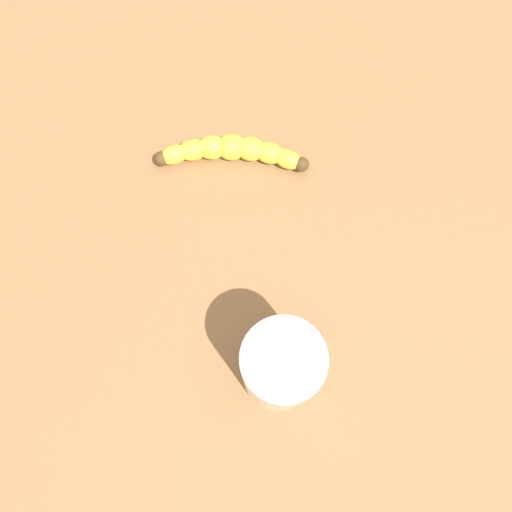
# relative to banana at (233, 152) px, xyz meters

# --- Properties ---
(wooden_tabletop) EXTENTS (1.20, 1.20, 0.03)m
(wooden_tabletop) POSITION_rel_banana_xyz_m (0.17, 0.09, -0.03)
(wooden_tabletop) COLOR olive
(wooden_tabletop) RESTS_ON ground
(banana) EXTENTS (0.06, 0.19, 0.03)m
(banana) POSITION_rel_banana_xyz_m (0.00, 0.00, 0.00)
(banana) COLOR yellow
(banana) RESTS_ON wooden_tabletop
(smoothie_glass) EXTENTS (0.08, 0.08, 0.13)m
(smoothie_glass) POSITION_rel_banana_xyz_m (0.26, 0.10, 0.04)
(smoothie_glass) COLOR silver
(smoothie_glass) RESTS_ON wooden_tabletop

